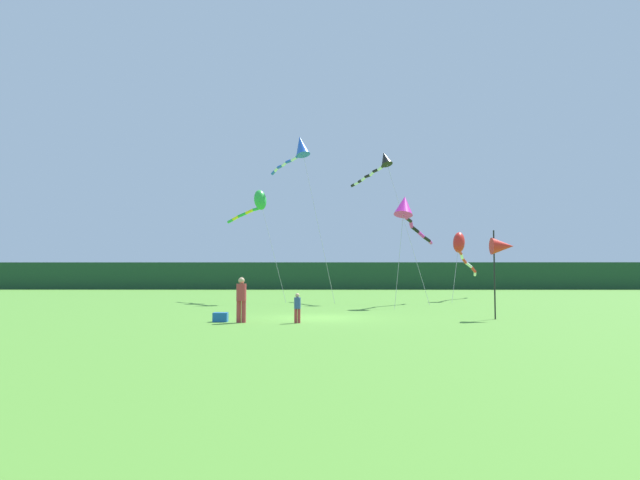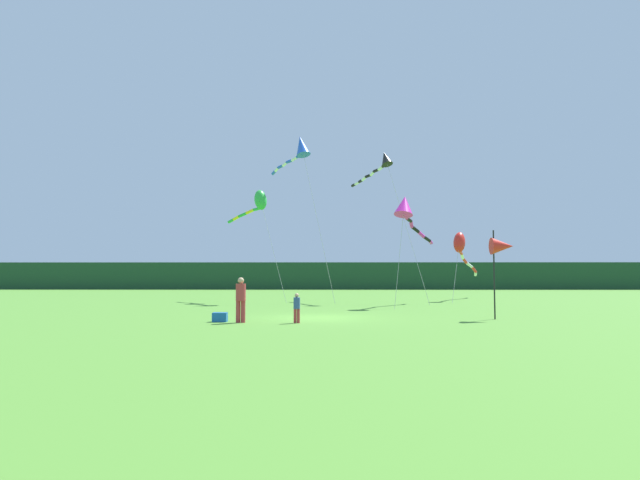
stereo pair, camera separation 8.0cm
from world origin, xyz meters
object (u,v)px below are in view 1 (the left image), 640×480
cooler_box (220,317)px  banner_flag_pole (502,247)px  kite_red (461,247)px  kite_green (258,202)px  kite_black (381,163)px  kite_magenta (406,210)px  person_child (297,306)px  person_adult (241,297)px  kite_blue (300,148)px

cooler_box → banner_flag_pole: bearing=6.7°
banner_flag_pole → kite_red: kite_red is taller
kite_green → kite_black: (8.33, -0.18, 2.60)m
kite_green → kite_black: bearing=-1.3°
kite_green → kite_black: kite_black is taller
banner_flag_pole → kite_black: kite_black is taller
kite_black → kite_magenta: bearing=-81.9°
person_child → cooler_box: size_ratio=2.03×
banner_flag_pole → kite_magenta: (-2.63, 8.70, 2.55)m
person_adult → kite_black: bearing=66.8°
person_adult → kite_green: kite_green is taller
person_child → banner_flag_pole: banner_flag_pole is taller
banner_flag_pole → kite_green: 19.23m
kite_magenta → person_adult: bearing=-126.8°
banner_flag_pole → kite_magenta: bearing=106.8°
banner_flag_pole → kite_black: bearing=103.4°
person_adult → cooler_box: 1.20m
kite_red → kite_black: 8.13m
person_child → kite_blue: kite_blue is taller
banner_flag_pole → kite_red: (2.22, 16.11, 0.79)m
person_adult → banner_flag_pole: banner_flag_pole is taller
cooler_box → kite_green: size_ratio=0.07×
cooler_box → kite_red: 22.32m
banner_flag_pole → kite_red: bearing=82.2°
banner_flag_pole → person_adult: bearing=-170.8°
person_adult → banner_flag_pole: (10.40, 1.69, 1.98)m
cooler_box → kite_magenta: (8.62, 10.03, 5.31)m
kite_blue → kite_black: (5.51, -0.20, -1.11)m
person_adult → kite_black: (6.94, 16.22, 8.37)m
cooler_box → kite_blue: 19.19m
kite_green → banner_flag_pole: bearing=-51.3°
kite_black → kite_green: bearing=178.7°
banner_flag_pole → kite_magenta: kite_magenta is taller
kite_magenta → person_child: bearing=-118.2°
kite_blue → banner_flag_pole: bearing=-58.6°
person_child → banner_flag_pole: 8.79m
person_adult → kite_blue: (1.43, 16.42, 9.48)m
kite_blue → cooler_box: bearing=-98.1°
person_adult → kite_magenta: bearing=53.2°
kite_green → kite_magenta: bearing=-33.3°
kite_red → kite_black: size_ratio=0.85×
person_child → banner_flag_pole: size_ratio=0.31×
person_adult → kite_magenta: (7.77, 10.39, 4.53)m
person_child → kite_magenta: (5.64, 10.53, 4.86)m
person_adult → cooler_box: person_adult is taller
person_child → kite_blue: size_ratio=0.10×
cooler_box → kite_black: 19.89m
kite_green → kite_blue: (2.81, 0.02, 3.72)m
kite_black → kite_magenta: (0.83, -5.82, -3.84)m
kite_black → kite_red: bearing=15.6°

